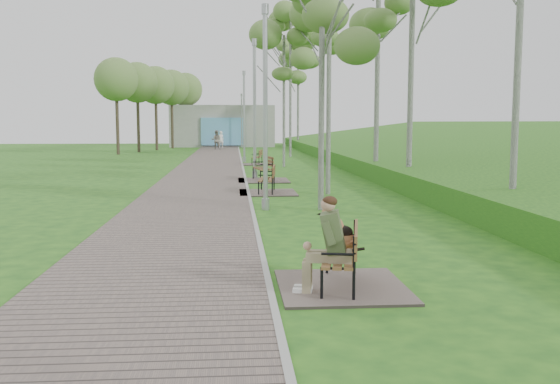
% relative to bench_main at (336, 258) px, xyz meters
% --- Properties ---
extents(ground, '(120.00, 120.00, 0.00)m').
position_rel_bench_main_xyz_m(ground, '(-0.96, 2.29, -0.45)').
color(ground, '#21521B').
rests_on(ground, ground).
extents(walkway, '(3.50, 67.00, 0.04)m').
position_rel_bench_main_xyz_m(walkway, '(-2.71, 23.79, -0.43)').
color(walkway, '#635650').
rests_on(walkway, ground).
extents(kerb, '(0.10, 67.00, 0.05)m').
position_rel_bench_main_xyz_m(kerb, '(-0.96, 23.79, -0.42)').
color(kerb, '#999993').
rests_on(kerb, ground).
extents(embankment, '(14.00, 70.00, 1.60)m').
position_rel_bench_main_xyz_m(embankment, '(11.04, 22.29, -0.45)').
color(embankment, '#4B9624').
rests_on(embankment, ground).
extents(building_north, '(10.00, 5.20, 4.00)m').
position_rel_bench_main_xyz_m(building_north, '(-2.46, 53.26, 1.55)').
color(building_north, '#9E9E99').
rests_on(building_north, ground).
extents(bench_main, '(1.83, 2.04, 1.60)m').
position_rel_bench_main_xyz_m(bench_main, '(0.00, 0.00, 0.00)').
color(bench_main, '#635650').
rests_on(bench_main, ground).
extents(bench_second, '(1.91, 2.12, 1.17)m').
position_rel_bench_main_xyz_m(bench_second, '(-0.34, 12.22, -0.23)').
color(bench_second, '#635650').
rests_on(bench_second, ground).
extents(bench_third, '(2.05, 2.28, 1.26)m').
position_rel_bench_main_xyz_m(bench_third, '(-0.27, 16.62, -0.21)').
color(bench_third, '#635650').
rests_on(bench_third, ground).
extents(bench_far, '(1.69, 1.88, 1.04)m').
position_rel_bench_main_xyz_m(bench_far, '(-0.11, 26.42, -0.26)').
color(bench_far, '#635650').
rests_on(bench_far, ground).
extents(lamp_post_near, '(0.21, 0.21, 5.50)m').
position_rel_bench_main_xyz_m(lamp_post_near, '(-0.59, 8.18, 2.12)').
color(lamp_post_near, '#9C9FA4').
rests_on(lamp_post_near, ground).
extents(lamp_post_second, '(0.23, 0.23, 5.84)m').
position_rel_bench_main_xyz_m(lamp_post_second, '(-0.55, 17.73, 2.28)').
color(lamp_post_second, '#9C9FA4').
rests_on(lamp_post_second, ground).
extents(lamp_post_third, '(0.21, 0.21, 5.43)m').
position_rel_bench_main_xyz_m(lamp_post_third, '(-0.78, 28.88, 2.09)').
color(lamp_post_third, '#9C9FA4').
rests_on(lamp_post_third, ground).
extents(lamp_post_far, '(0.19, 0.19, 5.02)m').
position_rel_bench_main_xyz_m(lamp_post_far, '(-0.63, 49.86, 1.90)').
color(lamp_post_far, '#9C9FA4').
rests_on(lamp_post_far, ground).
extents(pedestrian_near, '(0.65, 0.51, 1.57)m').
position_rel_bench_main_xyz_m(pedestrian_near, '(-2.59, 49.28, 0.33)').
color(pedestrian_near, white).
rests_on(pedestrian_near, ground).
extents(pedestrian_far, '(0.88, 0.71, 1.69)m').
position_rel_bench_main_xyz_m(pedestrian_far, '(-2.91, 45.75, 0.40)').
color(pedestrian_far, gray).
rests_on(pedestrian_far, ground).
extents(birch_near_a, '(2.44, 2.44, 6.94)m').
position_rel_bench_main_xyz_m(birch_near_a, '(0.93, 8.13, 5.00)').
color(birch_near_a, silver).
rests_on(birch_near_a, ground).
extents(birch_mid_c, '(2.55, 2.55, 7.21)m').
position_rel_bench_main_xyz_m(birch_mid_c, '(1.25, 24.57, 5.21)').
color(birch_mid_c, silver).
rests_on(birch_mid_c, ground).
extents(birch_far_a, '(2.85, 2.85, 9.48)m').
position_rel_bench_main_xyz_m(birch_far_a, '(2.97, 22.83, 7.00)').
color(birch_far_a, silver).
rests_on(birch_far_a, ground).
extents(birch_far_b, '(2.79, 2.79, 10.12)m').
position_rel_bench_main_xyz_m(birch_far_b, '(2.48, 34.18, 7.49)').
color(birch_far_b, silver).
rests_on(birch_far_b, ground).
extents(birch_far_c, '(2.90, 2.90, 12.10)m').
position_rel_bench_main_xyz_m(birch_far_c, '(4.48, 33.38, 9.05)').
color(birch_far_c, silver).
rests_on(birch_far_c, ground).
extents(birch_distant_b, '(2.77, 2.77, 9.78)m').
position_rel_bench_main_xyz_m(birch_distant_b, '(4.40, 47.45, 7.23)').
color(birch_distant_b, silver).
rests_on(birch_distant_b, ground).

